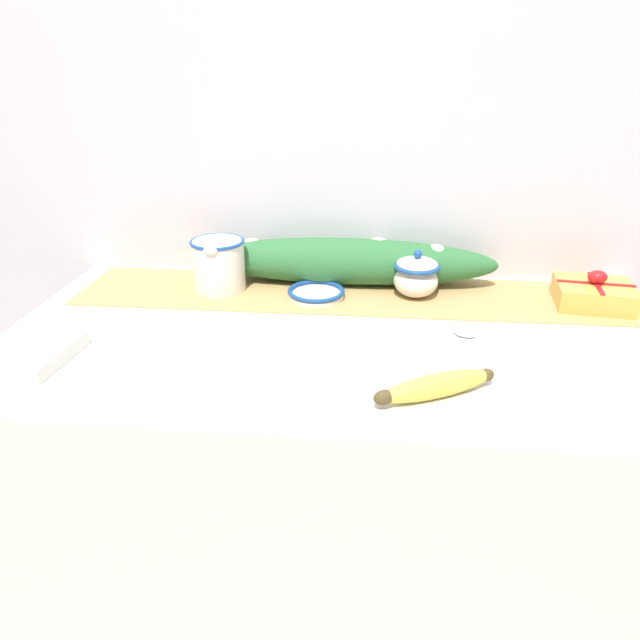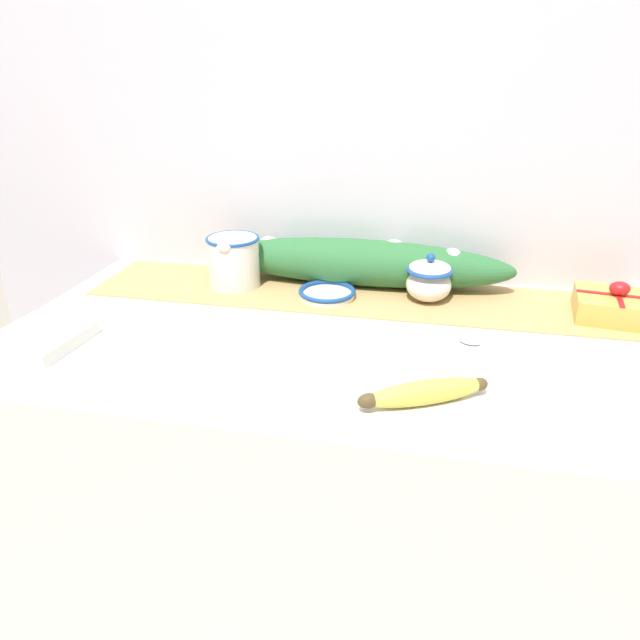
% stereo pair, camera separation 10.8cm
% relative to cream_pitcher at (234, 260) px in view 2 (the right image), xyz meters
% --- Properties ---
extents(countertop, '(1.34, 0.69, 0.93)m').
position_rel_cream_pitcher_xyz_m(countertop, '(0.29, -0.21, -0.53)').
color(countertop, silver).
rests_on(countertop, ground_plane).
extents(back_wall, '(2.14, 0.04, 2.40)m').
position_rel_cream_pitcher_xyz_m(back_wall, '(0.29, 0.15, 0.21)').
color(back_wall, silver).
rests_on(back_wall, ground_plane).
extents(table_runner, '(1.24, 0.25, 0.00)m').
position_rel_cream_pitcher_xyz_m(table_runner, '(0.29, -0.00, -0.07)').
color(table_runner, tan).
rests_on(table_runner, countertop).
extents(cream_pitcher, '(0.13, 0.15, 0.12)m').
position_rel_cream_pitcher_xyz_m(cream_pitcher, '(0.00, 0.00, 0.00)').
color(cream_pitcher, white).
rests_on(cream_pitcher, countertop).
extents(sugar_bowl, '(0.10, 0.10, 0.11)m').
position_rel_cream_pitcher_xyz_m(sugar_bowl, '(0.46, -0.00, -0.02)').
color(sugar_bowl, white).
rests_on(sugar_bowl, countertop).
extents(small_dish, '(0.13, 0.13, 0.02)m').
position_rel_cream_pitcher_xyz_m(small_dish, '(0.23, -0.03, -0.05)').
color(small_dish, white).
rests_on(small_dish, countertop).
extents(banana, '(0.21, 0.13, 0.04)m').
position_rel_cream_pitcher_xyz_m(banana, '(0.47, -0.43, -0.05)').
color(banana, '#DBCC4C').
rests_on(banana, countertop).
extents(spoon, '(0.18, 0.08, 0.01)m').
position_rel_cream_pitcher_xyz_m(spoon, '(0.53, -0.19, -0.06)').
color(spoon, silver).
rests_on(spoon, countertop).
extents(napkin_stack, '(0.17, 0.17, 0.03)m').
position_rel_cream_pitcher_xyz_m(napkin_stack, '(-0.27, -0.37, -0.05)').
color(napkin_stack, white).
rests_on(napkin_stack, countertop).
extents(gift_box, '(0.17, 0.15, 0.08)m').
position_rel_cream_pitcher_xyz_m(gift_box, '(0.85, -0.02, -0.04)').
color(gift_box, gold).
rests_on(gift_box, countertop).
extents(poinsettia_garland, '(0.72, 0.12, 0.11)m').
position_rel_cream_pitcher_xyz_m(poinsettia_garland, '(0.29, 0.07, -0.01)').
color(poinsettia_garland, '#2D6B38').
rests_on(poinsettia_garland, countertop).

